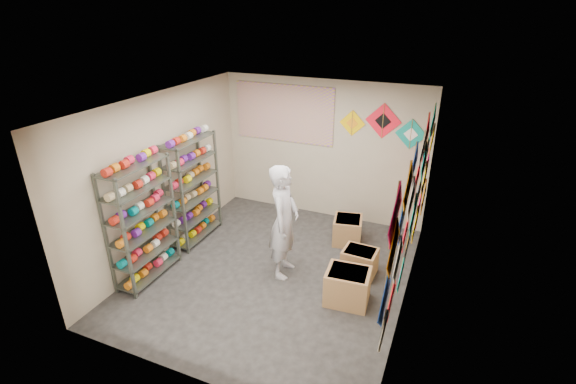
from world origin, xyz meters
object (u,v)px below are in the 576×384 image
at_px(shelf_rack_back, 193,190).
at_px(carton_b, 359,262).
at_px(shopkeeper, 284,222).
at_px(carton_a, 347,286).
at_px(carton_c, 347,230).
at_px(shelf_rack_front, 142,222).

relative_size(shelf_rack_back, carton_b, 3.68).
relative_size(shopkeeper, carton_b, 3.53).
bearing_deg(shelf_rack_back, carton_b, 0.76).
bearing_deg(carton_a, carton_c, 100.69).
xyz_separation_m(shelf_rack_back, shopkeeper, (1.91, -0.39, -0.04)).
distance_m(shelf_rack_front, carton_b, 3.39).
bearing_deg(shelf_rack_back, carton_c, 19.41).
distance_m(shelf_rack_back, carton_a, 3.18).
distance_m(carton_a, carton_c, 1.66).
xyz_separation_m(carton_a, carton_b, (-0.01, 0.73, -0.04)).
bearing_deg(carton_a, shelf_rack_front, -173.43).
height_order(carton_a, carton_b, carton_a).
height_order(shelf_rack_front, carton_c, shelf_rack_front).
bearing_deg(shelf_rack_back, shopkeeper, -11.43).
xyz_separation_m(shelf_rack_back, carton_b, (3.02, 0.04, -0.74)).
relative_size(shelf_rack_front, carton_a, 3.14).
distance_m(shelf_rack_front, shelf_rack_back, 1.30).
distance_m(shelf_rack_back, shopkeeper, 1.95).
height_order(shopkeeper, carton_a, shopkeeper).
xyz_separation_m(shelf_rack_back, carton_a, (3.03, -0.69, -0.70)).
distance_m(shelf_rack_front, carton_a, 3.17).
bearing_deg(carton_b, shelf_rack_back, -176.32).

